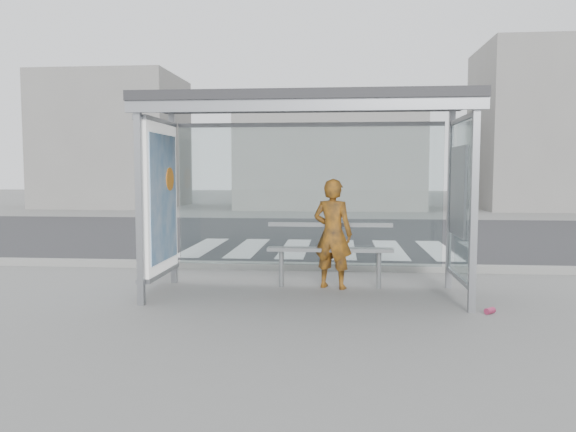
% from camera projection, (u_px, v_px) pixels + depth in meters
% --- Properties ---
extents(ground, '(80.00, 80.00, 0.00)m').
position_uv_depth(ground, '(305.00, 296.00, 7.48)').
color(ground, slate).
rests_on(ground, ground).
extents(road, '(30.00, 10.00, 0.01)m').
position_uv_depth(road, '(322.00, 235.00, 14.43)').
color(road, '#2D2D30').
rests_on(road, ground).
extents(curb, '(30.00, 0.18, 0.12)m').
position_uv_depth(curb, '(312.00, 266.00, 9.42)').
color(curb, gray).
rests_on(curb, ground).
extents(crosswalk, '(5.55, 3.00, 0.00)m').
position_uv_depth(crosswalk, '(318.00, 249.00, 11.95)').
color(crosswalk, silver).
rests_on(crosswalk, ground).
extents(bus_shelter, '(4.25, 1.65, 2.62)m').
position_uv_depth(bus_shelter, '(278.00, 147.00, 7.42)').
color(bus_shelter, gray).
rests_on(bus_shelter, ground).
extents(building_left, '(6.00, 5.00, 6.00)m').
position_uv_depth(building_left, '(114.00, 142.00, 26.02)').
color(building_left, gray).
rests_on(building_left, ground).
extents(building_center, '(8.00, 5.00, 5.00)m').
position_uv_depth(building_center, '(330.00, 152.00, 25.15)').
color(building_center, gray).
rests_on(building_center, ground).
extents(building_right, '(5.00, 5.00, 7.00)m').
position_uv_depth(building_right, '(538.00, 128.00, 24.25)').
color(building_right, gray).
rests_on(building_right, ground).
extents(person, '(0.66, 0.54, 1.55)m').
position_uv_depth(person, '(333.00, 234.00, 7.92)').
color(person, orange).
rests_on(person, ground).
extents(bench, '(1.78, 0.22, 0.92)m').
position_uv_depth(bench, '(330.00, 249.00, 7.99)').
color(bench, gray).
rests_on(bench, ground).
extents(soda_can, '(0.15, 0.14, 0.07)m').
position_uv_depth(soda_can, '(490.00, 311.00, 6.53)').
color(soda_can, '#D13D6D').
rests_on(soda_can, ground).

